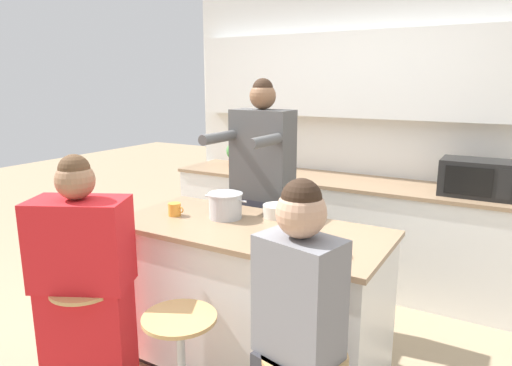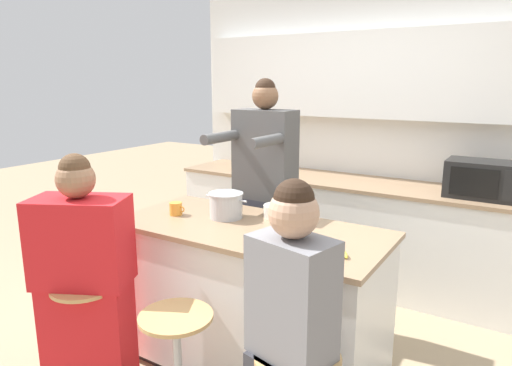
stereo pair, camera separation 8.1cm
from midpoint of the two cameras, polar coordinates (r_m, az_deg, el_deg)
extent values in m
plane|color=tan|center=(3.13, 0.01, -21.85)|extent=(16.00, 16.00, 0.00)
cube|color=silver|center=(4.38, 13.65, 6.73)|extent=(3.43, 0.06, 2.70)
cube|color=white|center=(4.26, 13.51, 12.99)|extent=(3.16, 0.16, 0.75)
cube|color=white|center=(4.24, 11.49, -5.91)|extent=(3.16, 0.62, 0.89)
cube|color=#937556|center=(4.12, 11.77, 0.16)|extent=(3.19, 0.65, 0.03)
cube|color=black|center=(3.11, 0.01, -21.39)|extent=(1.52, 0.64, 0.06)
cube|color=white|center=(2.89, 0.01, -13.97)|extent=(1.60, 0.72, 0.84)
cube|color=#937556|center=(2.72, 0.01, -5.76)|extent=(1.64, 0.76, 0.03)
cylinder|color=#B7BABC|center=(2.90, -19.38, -17.97)|extent=(0.04, 0.04, 0.63)
cylinder|color=tan|center=(2.76, -19.88, -12.13)|extent=(0.37, 0.37, 0.02)
cylinder|color=tan|center=(2.33, -8.98, -16.20)|extent=(0.37, 0.37, 0.02)
cylinder|color=tan|center=(2.03, 6.44, -20.90)|extent=(0.37, 0.37, 0.02)
cube|color=#383842|center=(3.47, 1.75, -9.41)|extent=(0.37, 0.22, 0.94)
cube|color=#4C4C4C|center=(3.26, 1.85, 3.57)|extent=(0.44, 0.23, 0.64)
cylinder|color=#4C4C4C|center=(3.10, -3.75, 5.70)|extent=(0.07, 0.35, 0.07)
cylinder|color=#4C4C4C|center=(2.90, 2.09, 5.25)|extent=(0.07, 0.35, 0.07)
sphere|color=brown|center=(3.22, 1.90, 10.80)|extent=(0.19, 0.19, 0.18)
sphere|color=black|center=(3.22, 1.91, 11.71)|extent=(0.15, 0.15, 0.14)
cube|color=red|center=(2.93, -19.32, -17.63)|extent=(0.54, 0.45, 0.66)
cube|color=red|center=(2.69, -20.22, -6.87)|extent=(0.59, 0.49, 0.49)
sphere|color=#936B4C|center=(2.60, -20.80, 0.44)|extent=(0.28, 0.28, 0.21)
sphere|color=#513823|center=(2.59, -20.90, 1.67)|extent=(0.22, 0.22, 0.17)
cube|color=slate|center=(1.90, 5.79, -14.12)|extent=(0.38, 0.29, 0.51)
sphere|color=tan|center=(1.77, 6.05, -3.77)|extent=(0.24, 0.24, 0.20)
sphere|color=black|center=(1.76, 6.09, -2.03)|extent=(0.19, 0.19, 0.16)
cylinder|color=#B7BABC|center=(2.87, -2.96, -2.88)|extent=(0.21, 0.21, 0.15)
cylinder|color=#B7BABC|center=(2.85, -2.98, -1.33)|extent=(0.22, 0.22, 0.01)
cylinder|color=#B7BABC|center=(2.93, -5.03, -1.60)|extent=(0.05, 0.01, 0.01)
cylinder|color=#B7BABC|center=(2.79, -0.80, -2.29)|extent=(0.05, 0.01, 0.01)
cylinder|color=silver|center=(2.89, 3.59, -3.53)|extent=(0.19, 0.19, 0.08)
cylinder|color=orange|center=(2.97, -9.22, -3.19)|extent=(0.08, 0.08, 0.08)
torus|color=orange|center=(2.94, -8.45, -3.26)|extent=(0.04, 0.01, 0.04)
ellipsoid|color=yellow|center=(2.29, 11.05, -8.68)|extent=(0.10, 0.04, 0.04)
ellipsoid|color=yellow|center=(2.32, 10.71, -8.35)|extent=(0.08, 0.09, 0.04)
ellipsoid|color=yellow|center=(2.31, 11.89, -8.56)|extent=(0.09, 0.09, 0.04)
cube|color=black|center=(3.82, 27.10, 0.41)|extent=(0.52, 0.32, 0.28)
cube|color=black|center=(3.66, 26.14, 0.04)|extent=(0.32, 0.01, 0.21)
cube|color=black|center=(3.65, 29.78, -0.38)|extent=(0.09, 0.01, 0.22)
cylinder|color=#A86042|center=(4.60, -1.38, 2.50)|extent=(0.13, 0.13, 0.09)
sphere|color=#478942|center=(4.58, -1.39, 4.02)|extent=(0.18, 0.18, 0.18)
camera|label=1|loc=(0.04, -89.14, 0.19)|focal=32.00mm
camera|label=2|loc=(0.04, 90.86, -0.19)|focal=32.00mm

